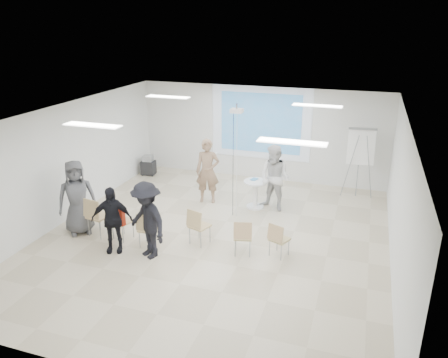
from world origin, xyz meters
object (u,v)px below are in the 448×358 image
(pedestal_table, at_px, (255,192))
(chair_left_inner, at_px, (147,227))
(player_right, at_px, (275,175))
(av_cart, at_px, (148,166))
(laptop, at_px, (149,227))
(flipchart_easel, at_px, (361,147))
(chair_right_inner, at_px, (243,235))
(audience_left, at_px, (111,215))
(chair_left_mid, at_px, (120,219))
(audience_mid, at_px, (147,215))
(chair_right_far, at_px, (278,237))
(chair_center, at_px, (197,224))
(chair_far_left, at_px, (96,214))
(audience_outer, at_px, (77,193))

(pedestal_table, height_order, chair_left_inner, chair_left_inner)
(player_right, xyz_separation_m, av_cart, (-4.61, 1.46, -0.70))
(laptop, distance_m, flipchart_easel, 6.43)
(laptop, height_order, flipchart_easel, flipchart_easel)
(chair_right_inner, bearing_deg, audience_left, -179.79)
(chair_left_mid, height_order, audience_mid, audience_mid)
(chair_left_inner, distance_m, av_cart, 5.05)
(chair_left_inner, distance_m, flipchart_easel, 6.49)
(flipchart_easel, bearing_deg, chair_right_far, -115.66)
(chair_left_mid, distance_m, chair_right_far, 3.73)
(player_right, height_order, audience_mid, player_right)
(player_right, bearing_deg, chair_right_inner, -73.45)
(audience_mid, height_order, av_cart, audience_mid)
(pedestal_table, height_order, chair_center, chair_center)
(player_right, xyz_separation_m, flipchart_easel, (2.12, 1.63, 0.53))
(chair_left_inner, bearing_deg, player_right, 52.12)
(chair_center, xyz_separation_m, chair_right_inner, (1.13, -0.14, -0.02))
(flipchart_easel, bearing_deg, laptop, -139.85)
(av_cart, bearing_deg, chair_right_far, -43.75)
(chair_far_left, distance_m, flipchart_easel, 7.44)
(chair_right_inner, relative_size, audience_mid, 0.43)
(chair_far_left, relative_size, laptop, 3.15)
(audience_outer, xyz_separation_m, av_cart, (-0.39, 4.32, -0.73))
(flipchart_easel, relative_size, av_cart, 3.09)
(chair_right_inner, distance_m, audience_mid, 2.13)
(player_right, xyz_separation_m, chair_right_inner, (-0.12, -2.68, -0.50))
(pedestal_table, relative_size, chair_left_inner, 0.95)
(chair_far_left, xyz_separation_m, chair_center, (2.45, 0.38, -0.06))
(chair_far_left, bearing_deg, av_cart, 112.61)
(chair_far_left, bearing_deg, audience_left, -21.85)
(pedestal_table, xyz_separation_m, av_cart, (-4.10, 1.52, -0.14))
(pedestal_table, xyz_separation_m, laptop, (-1.78, -2.87, 0.01))
(chair_left_inner, distance_m, laptop, 0.11)
(pedestal_table, xyz_separation_m, chair_right_far, (1.14, -2.44, 0.03))
(chair_far_left, relative_size, chair_right_inner, 1.16)
(chair_center, xyz_separation_m, audience_mid, (-0.83, -0.84, 0.46))
(chair_left_mid, height_order, chair_right_far, chair_left_mid)
(laptop, relative_size, audience_outer, 0.15)
(player_right, xyz_separation_m, chair_center, (-1.25, -2.53, -0.48))
(chair_left_mid, xyz_separation_m, audience_left, (0.14, -0.52, 0.36))
(audience_outer, bearing_deg, pedestal_table, -3.78)
(av_cart, bearing_deg, chair_left_inner, -69.26)
(audience_outer, bearing_deg, chair_center, -34.51)
(player_right, distance_m, laptop, 3.75)
(pedestal_table, xyz_separation_m, chair_far_left, (-3.19, -2.85, 0.13))
(pedestal_table, relative_size, chair_far_left, 0.82)
(pedestal_table, distance_m, chair_left_mid, 3.81)
(audience_mid, xyz_separation_m, av_cart, (-2.53, 4.82, -0.68))
(player_right, bearing_deg, audience_mid, -102.56)
(audience_left, xyz_separation_m, av_cart, (-1.67, 4.85, -0.58))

